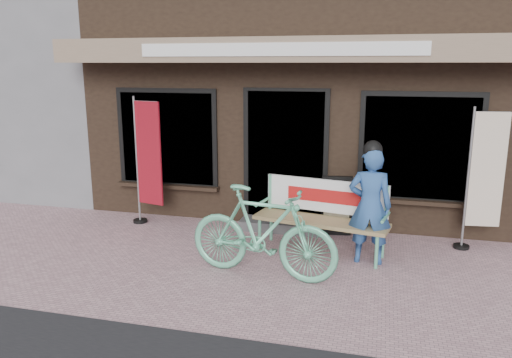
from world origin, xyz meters
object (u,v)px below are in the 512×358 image
(bench, at_px, (323,211))
(nobori_cream, at_px, (483,178))
(nobori_red, at_px, (147,160))
(menu_stand, at_px, (337,205))
(bicycle, at_px, (262,232))
(person, at_px, (370,204))

(bench, relative_size, nobori_cream, 0.95)
(nobori_red, height_order, menu_stand, nobori_red)
(nobori_cream, bearing_deg, bench, -171.09)
(nobori_red, bearing_deg, bicycle, -20.64)
(person, height_order, nobori_red, nobori_red)
(nobori_red, bearing_deg, menu_stand, 18.01)
(bench, height_order, nobori_red, nobori_red)
(bicycle, relative_size, nobori_red, 0.91)
(bench, distance_m, nobori_red, 2.95)
(person, relative_size, menu_stand, 1.78)
(person, bearing_deg, menu_stand, 116.63)
(bicycle, bearing_deg, menu_stand, -14.47)
(person, distance_m, nobori_cream, 1.73)
(person, bearing_deg, nobori_red, 167.25)
(nobori_red, bearing_deg, bench, 3.52)
(nobori_cream, height_order, menu_stand, nobori_cream)
(bench, bearing_deg, nobori_cream, 27.19)
(bicycle, relative_size, nobori_cream, 0.94)
(bench, distance_m, bicycle, 1.19)
(nobori_red, bearing_deg, person, 1.40)
(person, xyz_separation_m, bicycle, (-1.24, -0.78, -0.23))
(person, height_order, nobori_cream, nobori_cream)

